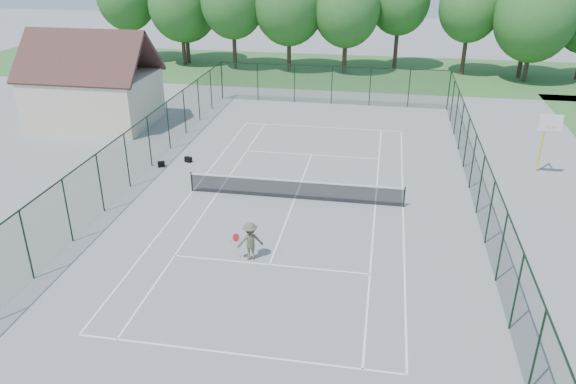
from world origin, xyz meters
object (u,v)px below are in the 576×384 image
basketball_goal (547,131)px  tennis_player (250,241)px  tennis_net (295,189)px  sports_bag_a (161,164)px

basketball_goal → tennis_player: bearing=-140.3°
tennis_net → basketball_goal: 14.32m
tennis_player → sports_bag_a: bearing=129.9°
sports_bag_a → tennis_player: 11.74m
sports_bag_a → tennis_player: (7.51, -9.00, 0.68)m
tennis_net → sports_bag_a: tennis_net is taller
basketball_goal → sports_bag_a: size_ratio=8.92×
basketball_goal → sports_bag_a: (-21.45, -2.58, -2.41)m
basketball_goal → sports_bag_a: bearing=-173.2°
tennis_net → sports_bag_a: 8.90m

